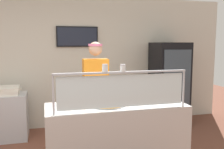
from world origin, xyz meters
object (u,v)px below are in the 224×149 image
object	(u,v)px
pizza_server	(105,103)
worker_figure	(96,91)
parmesan_shaker	(105,69)
drink_fridge	(169,84)
pizza_tray	(107,104)
pizza_box_stack	(6,91)
pepper_flake_shaker	(123,68)

from	to	relation	value
pizza_server	worker_figure	xyz separation A→B (m)	(0.03, 0.74, 0.02)
parmesan_shaker	worker_figure	size ratio (longest dim) A/B	0.05
parmesan_shaker	drink_fridge	bearing A→B (deg)	47.01
pizza_tray	pizza_server	world-z (taller)	pizza_server
pizza_server	parmesan_shaker	size ratio (longest dim) A/B	3.08
pizza_tray	pizza_box_stack	size ratio (longest dim) A/B	0.95
pepper_flake_shaker	drink_fridge	xyz separation A→B (m)	(1.68, 2.04, -0.57)
pizza_tray	drink_fridge	size ratio (longest dim) A/B	0.26
worker_figure	drink_fridge	size ratio (longest dim) A/B	1.00
parmesan_shaker	pizza_tray	bearing A→B (deg)	70.94
drink_fridge	pizza_server	bearing A→B (deg)	-135.76
pepper_flake_shaker	pizza_box_stack	world-z (taller)	pepper_flake_shaker
pizza_server	pizza_box_stack	size ratio (longest dim) A/B	0.57
pepper_flake_shaker	drink_fridge	distance (m)	2.70
parmesan_shaker	pepper_flake_shaker	world-z (taller)	parmesan_shaker
parmesan_shaker	drink_fridge	size ratio (longest dim) A/B	0.05
pizza_server	drink_fridge	size ratio (longest dim) A/B	0.16
worker_figure	pizza_box_stack	size ratio (longest dim) A/B	3.59
pizza_box_stack	parmesan_shaker	bearing A→B (deg)	-55.87
pizza_server	drink_fridge	bearing A→B (deg)	49.81
pizza_tray	pepper_flake_shaker	bearing A→B (deg)	-66.01
pizza_tray	pizza_box_stack	xyz separation A→B (m)	(-1.44, 1.72, -0.07)
pizza_server	parmesan_shaker	xyz separation A→B (m)	(-0.06, -0.25, 0.46)
parmesan_shaker	pepper_flake_shaker	distance (m)	0.21
pepper_flake_shaker	pizza_box_stack	size ratio (longest dim) A/B	0.17
pizza_tray	parmesan_shaker	size ratio (longest dim) A/B	5.10
pizza_server	parmesan_shaker	world-z (taller)	parmesan_shaker
pizza_server	pizza_box_stack	world-z (taller)	pizza_server
worker_figure	drink_fridge	world-z (taller)	worker_figure
pizza_tray	drink_fridge	xyz separation A→B (m)	(1.80, 1.77, -0.09)
pizza_tray	pepper_flake_shaker	xyz separation A→B (m)	(0.12, -0.27, 0.48)
worker_figure	pizza_box_stack	xyz separation A→B (m)	(-1.44, 1.00, -0.11)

